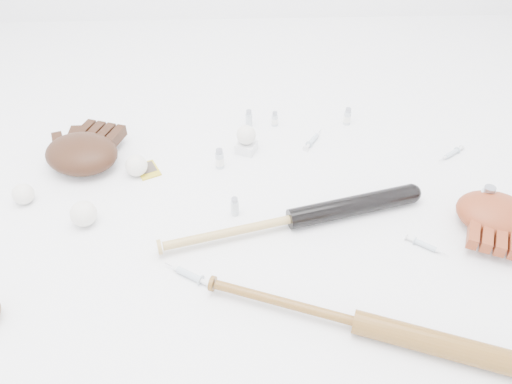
{
  "coord_description": "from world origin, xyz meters",
  "views": [
    {
      "loc": [
        -0.03,
        -1.14,
        1.03
      ],
      "look_at": [
        0.01,
        -0.0,
        0.06
      ],
      "focal_mm": 35.0,
      "sensor_mm": 36.0,
      "label": 1
    }
  ],
  "objects_px": {
    "bat_wood": "(357,322)",
    "pedestal": "(246,147)",
    "bat_dark": "(292,219)",
    "glove_dark": "(82,153)"
  },
  "relations": [
    {
      "from": "bat_wood",
      "to": "pedestal",
      "type": "xyz_separation_m",
      "value": [
        -0.24,
        0.74,
        -0.01
      ]
    },
    {
      "from": "bat_dark",
      "to": "glove_dark",
      "type": "xyz_separation_m",
      "value": [
        -0.67,
        0.32,
        0.02
      ]
    },
    {
      "from": "bat_dark",
      "to": "bat_wood",
      "type": "bearing_deg",
      "value": -86.07
    },
    {
      "from": "bat_wood",
      "to": "bat_dark",
      "type": "bearing_deg",
      "value": 129.1
    },
    {
      "from": "bat_wood",
      "to": "glove_dark",
      "type": "relative_size",
      "value": 2.7
    },
    {
      "from": "bat_dark",
      "to": "pedestal",
      "type": "distance_m",
      "value": 0.4
    },
    {
      "from": "bat_wood",
      "to": "pedestal",
      "type": "relative_size",
      "value": 12.45
    },
    {
      "from": "pedestal",
      "to": "bat_dark",
      "type": "bearing_deg",
      "value": -72.02
    },
    {
      "from": "bat_wood",
      "to": "pedestal",
      "type": "distance_m",
      "value": 0.78
    },
    {
      "from": "glove_dark",
      "to": "pedestal",
      "type": "xyz_separation_m",
      "value": [
        0.55,
        0.06,
        -0.04
      ]
    }
  ]
}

